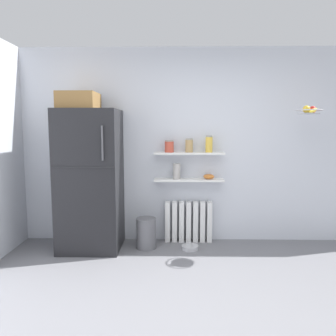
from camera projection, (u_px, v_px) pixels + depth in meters
ground_plane at (189, 291)px, 3.20m from camera, size 7.04×7.04×0.00m
back_wall at (185, 146)px, 4.58m from camera, size 7.04×0.10×2.60m
refrigerator at (90, 176)px, 4.25m from camera, size 0.76×0.72×1.98m
radiator at (188, 222)px, 4.57m from camera, size 0.63×0.12×0.55m
wall_shelf_lower at (189, 180)px, 4.47m from camera, size 0.93×0.22×0.02m
wall_shelf_upper at (189, 153)px, 4.43m from camera, size 0.93×0.22×0.02m
storage_jar_0 at (169, 146)px, 4.42m from camera, size 0.12×0.12×0.16m
storage_jar_1 at (189, 145)px, 4.42m from camera, size 0.10×0.10×0.18m
storage_jar_2 at (209, 144)px, 4.41m from camera, size 0.09×0.09×0.22m
vase at (177, 171)px, 4.46m from camera, size 0.10×0.10×0.21m
shelf_bowl at (209, 177)px, 4.46m from camera, size 0.15×0.15×0.07m
trash_bin at (146, 233)px, 4.32m from camera, size 0.25×0.25×0.40m
pet_food_bowl at (190, 247)px, 4.29m from camera, size 0.22×0.22×0.05m
hanging_fruit_basket at (309, 110)px, 4.04m from camera, size 0.32×0.32×0.10m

